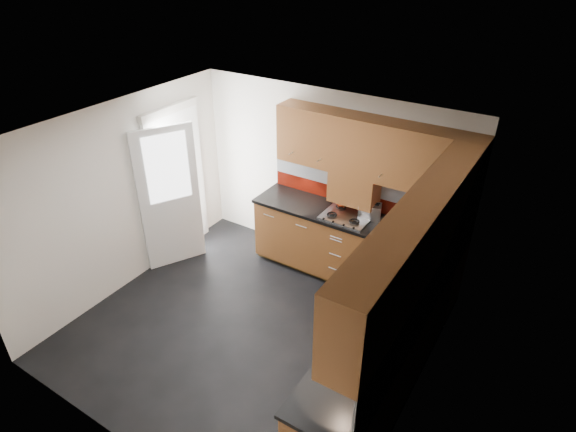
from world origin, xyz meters
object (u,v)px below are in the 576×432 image
Objects in this scene: gas_hob at (347,216)px; toaster at (370,211)px; food_processor at (410,275)px; utensil_pot at (342,200)px.

toaster reaches higher than gas_hob.
gas_hob is at bearing 141.08° from food_processor.
gas_hob is at bearing -48.39° from utensil_pot.
gas_hob is 1.90× the size of toaster.
toaster is at bearing -10.42° from utensil_pot.
food_processor is (1.14, -0.92, 0.14)m from gas_hob.
toaster is 0.93× the size of food_processor.
utensil_pot reaches higher than gas_hob.
food_processor is at bearing -49.39° from toaster.
food_processor is (1.32, -1.12, 0.06)m from utensil_pot.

